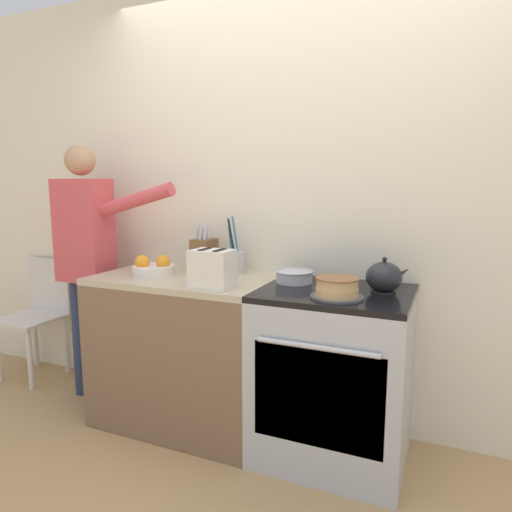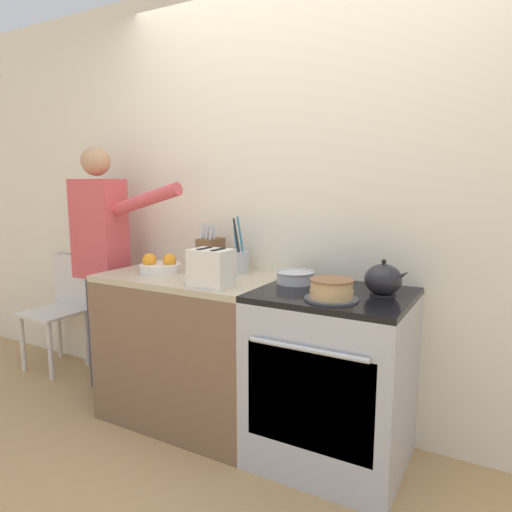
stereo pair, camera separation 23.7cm
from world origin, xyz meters
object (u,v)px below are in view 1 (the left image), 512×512
at_px(mixing_bowl, 294,276).
at_px(knife_block, 204,255).
at_px(dining_chair, 40,309).
at_px(tea_kettle, 384,277).
at_px(stove_range, 333,374).
at_px(fruit_bowl, 153,268).
at_px(toaster, 212,269).
at_px(layer_cake, 337,288).
at_px(utensil_crock, 234,261).
at_px(person_baker, 86,251).

distance_m(mixing_bowl, knife_block, 0.60).
bearing_deg(mixing_bowl, dining_chair, 177.66).
xyz_separation_m(tea_kettle, mixing_bowl, (-0.47, 0.03, -0.04)).
bearing_deg(tea_kettle, stove_range, -164.89).
distance_m(fruit_bowl, dining_chair, 1.28).
distance_m(stove_range, toaster, 0.82).
bearing_deg(dining_chair, mixing_bowl, 21.48).
bearing_deg(layer_cake, utensil_crock, 153.89).
bearing_deg(stove_range, dining_chair, 175.59).
distance_m(utensil_crock, person_baker, 0.99).
bearing_deg(fruit_bowl, tea_kettle, 4.51).
height_order(mixing_bowl, utensil_crock, utensil_crock).
distance_m(utensil_crock, fruit_bowl, 0.47).
bearing_deg(stove_range, toaster, -161.69).
bearing_deg(dining_chair, person_baker, 10.82).
height_order(layer_cake, dining_chair, layer_cake).
bearing_deg(toaster, mixing_bowl, 40.22).
bearing_deg(knife_block, toaster, -54.63).
relative_size(toaster, dining_chair, 0.26).
bearing_deg(utensil_crock, person_baker, -170.41).
xyz_separation_m(layer_cake, dining_chair, (-2.29, 0.32, -0.43)).
bearing_deg(tea_kettle, utensil_crock, 171.30).
height_order(knife_block, toaster, knife_block).
xyz_separation_m(fruit_bowl, person_baker, (-0.57, 0.07, 0.06)).
distance_m(tea_kettle, knife_block, 1.07).
xyz_separation_m(stove_range, person_baker, (-1.63, 0.03, 0.54)).
bearing_deg(dining_chair, toaster, 11.35).
distance_m(tea_kettle, mixing_bowl, 0.48).
distance_m(layer_cake, mixing_bowl, 0.38).
relative_size(fruit_bowl, dining_chair, 0.28).
height_order(tea_kettle, person_baker, person_baker).
xyz_separation_m(stove_range, dining_chair, (-2.25, 0.17, 0.05)).
xyz_separation_m(fruit_bowl, toaster, (0.48, -0.15, 0.06)).
bearing_deg(stove_range, knife_block, 169.28).
distance_m(utensil_crock, dining_chair, 1.66).
relative_size(stove_range, person_baker, 0.54).
height_order(stove_range, person_baker, person_baker).
distance_m(stove_range, tea_kettle, 0.56).
bearing_deg(layer_cake, knife_block, 160.86).
bearing_deg(utensil_crock, dining_chair, -179.24).
xyz_separation_m(toaster, person_baker, (-1.04, 0.22, 0.00)).
height_order(layer_cake, toaster, toaster).
bearing_deg(fruit_bowl, person_baker, 172.83).
height_order(utensil_crock, dining_chair, utensil_crock).
relative_size(layer_cake, tea_kettle, 1.15).
distance_m(stove_range, person_baker, 1.72).
height_order(tea_kettle, utensil_crock, utensil_crock).
height_order(mixing_bowl, toaster, toaster).
bearing_deg(person_baker, mixing_bowl, 6.50).
distance_m(knife_block, person_baker, 0.80).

